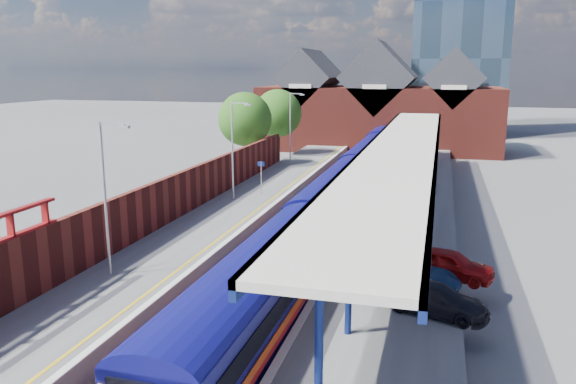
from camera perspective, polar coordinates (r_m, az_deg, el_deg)
name	(u,v)px	position (r m, az deg, el deg)	size (l,w,h in m)	color
ground	(340,194)	(47.18, 5.34, -0.20)	(240.00, 240.00, 0.00)	#5B5B5E
ballast_bed	(314,225)	(37.65, 2.70, -3.35)	(6.00, 76.00, 0.06)	#473D33
rails	(314,224)	(37.63, 2.70, -3.22)	(4.51, 76.00, 0.14)	slate
left_platform	(237,213)	(39.04, -5.20, -2.10)	(5.00, 76.00, 1.00)	#565659
right_platform	(406,224)	(36.75, 11.89, -3.24)	(6.00, 76.00, 1.00)	#565659
coping_left	(269,207)	(38.17, -1.91, -1.58)	(0.30, 76.00, 0.05)	silver
coping_right	(362,214)	(36.87, 7.50, -2.19)	(0.30, 76.00, 0.05)	silver
yellow_line	(261,207)	(38.36, -2.77, -1.55)	(0.14, 76.00, 0.01)	yellow
train	(355,174)	(44.65, 6.85, 1.83)	(2.97, 65.93, 3.45)	#0D0C58
canopy	(403,147)	(37.75, 11.61, 4.55)	(4.50, 52.00, 4.48)	navy
lamp_post_b	(107,190)	(26.18, -17.89, 0.23)	(1.48, 0.18, 7.00)	#A5A8AA
lamp_post_c	(234,144)	(40.33, -5.49, 4.86)	(1.48, 0.18, 7.00)	#A5A8AA
lamp_post_d	(292,124)	(55.49, 0.36, 6.97)	(1.48, 0.18, 7.00)	#A5A8AA
platform_sign	(261,172)	(42.10, -2.73, 2.05)	(0.55, 0.08, 2.50)	#A5A8AA
brick_wall	(157,204)	(33.91, -13.20, -1.21)	(0.35, 50.00, 3.86)	maroon
station_building	(379,107)	(73.96, 9.23, 8.52)	(30.00, 12.12, 13.78)	maroon
glass_tower	(462,3)	(95.94, 17.30, 17.82)	(14.20, 14.20, 40.30)	#446076
tree_near	(246,121)	(54.63, -4.28, 7.23)	(5.20, 5.20, 8.10)	#382314
tree_far	(279,115)	(61.92, -0.92, 7.86)	(5.20, 5.20, 8.10)	#382314
parked_car_red	(449,264)	(26.37, 16.03, -7.05)	(1.59, 3.96, 1.35)	#A20E0D
parked_car_silver	(405,277)	(24.44, 11.77, -8.49)	(1.34, 3.85, 1.27)	#B4B5B9
parked_car_dark	(435,299)	(22.65, 14.74, -10.47)	(1.66, 4.09, 1.19)	black
parked_car_blue	(404,273)	(24.83, 11.71, -8.06)	(2.22, 4.82, 1.34)	navy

